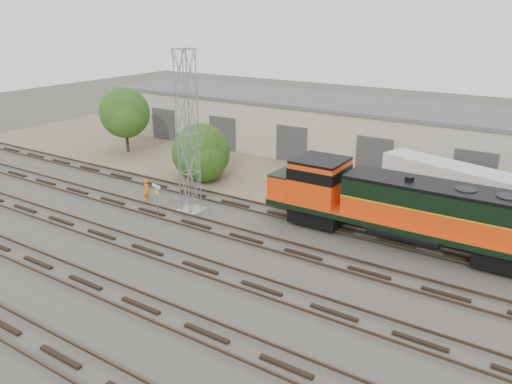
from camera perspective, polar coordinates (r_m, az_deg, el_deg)
The scene contains 11 objects.
ground at distance 30.00m, azimuth -2.77°, elevation -6.45°, with size 140.00×140.00×0.00m, color #47423A.
dirt_strip at distance 42.15m, azimuth 9.19°, elevation 1.24°, with size 80.00×16.00×0.02m, color #726047.
tracks at distance 27.86m, azimuth -6.40°, elevation -8.57°, with size 80.00×20.40×0.28m.
warehouse at distance 48.60m, azimuth 13.30°, elevation 6.69°, with size 58.40×10.40×5.30m.
locomotive at distance 30.78m, azimuth 16.25°, elevation -1.62°, with size 17.71×3.11×4.26m.
signal_tower at distance 33.95m, azimuth -7.80°, elevation 6.25°, with size 1.64×1.64×11.12m.
sign_post at distance 34.77m, azimuth -11.28°, elevation -0.19°, with size 0.92×0.26×2.28m.
worker at distance 37.74m, azimuth -12.35°, elevation 0.17°, with size 0.63×0.41×1.73m, color orange.
semi_trailer at distance 36.19m, azimuth 22.97°, elevation 0.47°, with size 11.77×5.70×3.57m.
tree_west at distance 51.00m, azimuth -14.72°, elevation 8.53°, with size 5.14×4.89×6.40m.
tree_mid at distance 42.07m, azimuth -6.20°, elevation 4.24°, with size 5.16×4.92×4.92m.
Camera 1 is at (15.83, -21.74, 13.29)m, focal length 35.00 mm.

